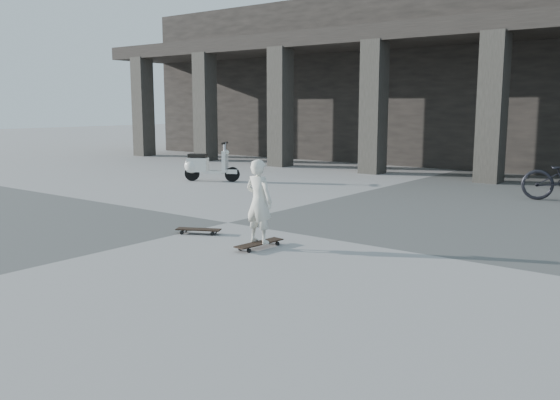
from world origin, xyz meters
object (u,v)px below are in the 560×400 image
Objects in this scene: skateboard_spare at (199,230)px; child at (259,201)px; scooter at (202,166)px; longboard at (259,244)px.

skateboard_spare is 0.60× the size of child.
scooter reaches higher than skateboard_spare.
longboard is 8.03m from scooter.
child is at bearing -33.14° from skateboard_spare.
longboard is 0.70× the size of child.
scooter is (-4.82, 4.93, 0.36)m from skateboard_spare.
skateboard_spare is (-1.39, 0.14, -0.00)m from longboard.
scooter is at bearing 56.05° from longboard.
child is at bearing -67.42° from scooter.
scooter is at bearing -39.40° from child.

